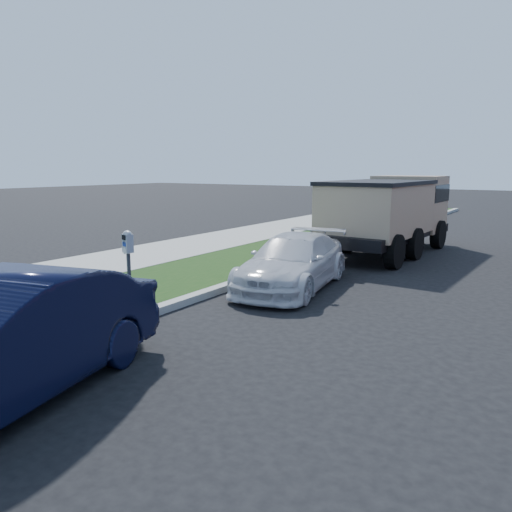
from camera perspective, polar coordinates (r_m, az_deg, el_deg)
The scene contains 5 objects.
ground at distance 8.90m, azimuth 4.13°, elevation -8.17°, with size 120.00×120.00×0.00m, color black.
streetside at distance 13.73m, azimuth -12.45°, elevation -1.56°, with size 6.12×50.00×0.15m.
parking_meter at distance 9.23m, azimuth -14.40°, elevation 0.24°, with size 0.24×0.20×1.54m.
white_wagon at distance 11.66m, azimuth 4.36°, elevation -0.65°, with size 1.73×4.26×1.24m, color silver.
dump_truck at distance 16.97m, azimuth 15.01°, elevation 5.08°, with size 2.75×6.44×2.48m.
Camera 1 is at (4.03, -7.43, 2.79)m, focal length 35.00 mm.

